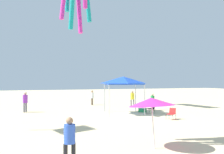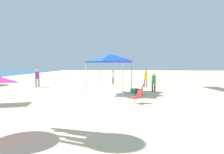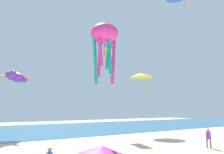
% 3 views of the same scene
% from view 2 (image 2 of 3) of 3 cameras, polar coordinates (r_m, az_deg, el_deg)
% --- Properties ---
extents(ground, '(120.00, 120.00, 0.10)m').
position_cam_2_polar(ground, '(14.58, -4.60, -6.14)').
color(ground, beige).
extents(canopy_tent, '(3.69, 3.57, 3.18)m').
position_cam_2_polar(canopy_tent, '(17.24, -0.50, 4.97)').
color(canopy_tent, '#B7B7BC').
rests_on(canopy_tent, ground).
extents(folding_chair_facing_ocean, '(0.55, 0.63, 0.82)m').
position_cam_2_polar(folding_chair_facing_ocean, '(16.69, 7.60, -3.10)').
color(folding_chair_facing_ocean, black).
rests_on(folding_chair_facing_ocean, ground).
extents(folding_chair_right_of_tent, '(0.77, 0.80, 0.82)m').
position_cam_2_polar(folding_chair_right_of_tent, '(13.17, 6.82, -4.90)').
color(folding_chair_right_of_tent, black).
rests_on(folding_chair_right_of_tent, ground).
extents(cooler_box, '(0.74, 0.71, 0.40)m').
position_cam_2_polar(cooler_box, '(17.59, 6.02, -3.63)').
color(cooler_box, '#1E8C4C').
rests_on(cooler_box, ground).
extents(person_near_umbrella, '(0.38, 0.38, 1.61)m').
position_cam_2_polar(person_near_umbrella, '(18.72, 11.04, -0.95)').
color(person_near_umbrella, brown).
rests_on(person_near_umbrella, ground).
extents(person_far_stroller, '(0.43, 0.43, 1.83)m').
position_cam_2_polar(person_far_stroller, '(23.16, -19.30, 0.10)').
color(person_far_stroller, slate).
rests_on(person_far_stroller, ground).
extents(person_watching_sky, '(0.45, 0.40, 1.69)m').
position_cam_2_polar(person_watching_sky, '(25.54, 0.28, 0.44)').
color(person_watching_sky, brown).
rests_on(person_watching_sky, ground).
extents(person_beachcomber, '(0.41, 0.41, 1.71)m').
position_cam_2_polar(person_beachcomber, '(22.26, 8.93, -0.05)').
color(person_beachcomber, slate).
rests_on(person_beachcomber, ground).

